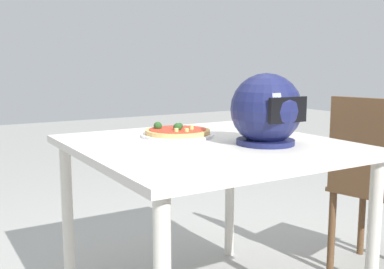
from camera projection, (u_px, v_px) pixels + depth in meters
dining_table at (207, 162)px, 1.87m from camera, size 1.01×1.05×0.74m
pizza_plate at (178, 135)px, 2.00m from camera, size 0.31×0.31×0.01m
pizza at (177, 131)px, 2.00m from camera, size 0.28×0.28×0.05m
motorcycle_helmet at (266, 111)px, 1.79m from camera, size 0.28×0.28×0.28m
chair_side at (375, 179)px, 2.22m from camera, size 0.49×0.49×0.90m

